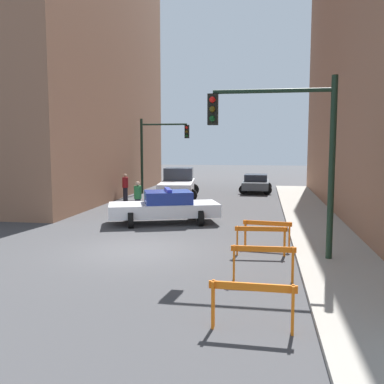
# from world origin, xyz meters

# --- Properties ---
(ground_plane) EXTENTS (120.00, 120.00, 0.00)m
(ground_plane) POSITION_xyz_m (0.00, 0.00, 0.00)
(ground_plane) COLOR #424244
(sidewalk_right) EXTENTS (2.40, 44.00, 0.12)m
(sidewalk_right) POSITION_xyz_m (6.20, 0.00, 0.06)
(sidewalk_right) COLOR #9E998E
(sidewalk_right) RESTS_ON ground_plane
(building_corner_left) EXTENTS (14.00, 20.00, 23.23)m
(building_corner_left) POSITION_xyz_m (-12.00, 14.00, 11.61)
(building_corner_left) COLOR #93664C
(building_corner_left) RESTS_ON ground_plane
(traffic_light_near) EXTENTS (3.64, 0.35, 5.20)m
(traffic_light_near) POSITION_xyz_m (4.73, -0.46, 3.53)
(traffic_light_near) COLOR black
(traffic_light_near) RESTS_ON sidewalk_right
(traffic_light_far) EXTENTS (3.44, 0.35, 5.20)m
(traffic_light_far) POSITION_xyz_m (-3.30, 15.80, 3.40)
(traffic_light_far) COLOR black
(traffic_light_far) RESTS_ON ground_plane
(police_car) EXTENTS (5.05, 3.28, 1.52)m
(police_car) POSITION_xyz_m (-0.21, 4.87, 0.72)
(police_car) COLOR white
(police_car) RESTS_ON ground_plane
(white_truck) EXTENTS (3.05, 5.60, 1.90)m
(white_truck) POSITION_xyz_m (-1.43, 13.73, 0.91)
(white_truck) COLOR silver
(white_truck) RESTS_ON ground_plane
(parked_car_near) EXTENTS (2.31, 4.32, 1.31)m
(parked_car_near) POSITION_xyz_m (3.46, 17.96, 0.67)
(parked_car_near) COLOR #474C51
(parked_car_near) RESTS_ON ground_plane
(pedestrian_crossing) EXTENTS (0.40, 0.40, 1.66)m
(pedestrian_crossing) POSITION_xyz_m (-1.95, 6.62, 0.86)
(pedestrian_crossing) COLOR black
(pedestrian_crossing) RESTS_ON ground_plane
(pedestrian_corner) EXTENTS (0.50, 0.50, 1.66)m
(pedestrian_corner) POSITION_xyz_m (-4.28, 11.73, 0.86)
(pedestrian_corner) COLOR black
(pedestrian_corner) RESTS_ON ground_plane
(barrier_front) EXTENTS (1.60, 0.20, 0.90)m
(barrier_front) POSITION_xyz_m (3.84, -5.46, 0.62)
(barrier_front) COLOR orange
(barrier_front) RESTS_ON ground_plane
(barrier_mid) EXTENTS (1.60, 0.21, 0.90)m
(barrier_mid) POSITION_xyz_m (4.02, -2.56, 0.62)
(barrier_mid) COLOR orange
(barrier_mid) RESTS_ON ground_plane
(barrier_back) EXTENTS (1.60, 0.27, 0.90)m
(barrier_back) POSITION_xyz_m (3.95, 0.01, 0.62)
(barrier_back) COLOR orange
(barrier_back) RESTS_ON ground_plane
(barrier_corner) EXTENTS (1.59, 0.34, 0.90)m
(barrier_corner) POSITION_xyz_m (4.14, 1.02, 0.62)
(barrier_corner) COLOR orange
(barrier_corner) RESTS_ON ground_plane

